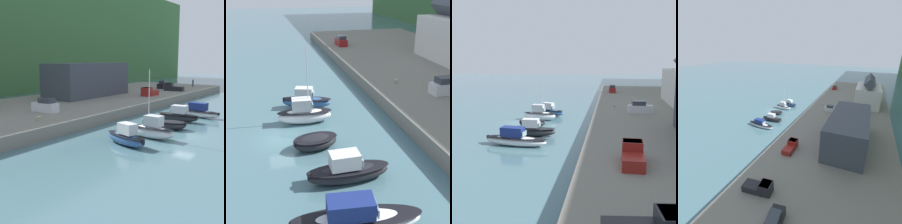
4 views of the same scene
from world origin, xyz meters
TOP-DOWN VIEW (x-y plane):
  - ground_plane at (0.00, 0.00)m, footprint 320.00×320.00m
  - quay_promenade at (0.00, 26.18)m, footprint 116.31×26.70m
  - yacht_club_building at (15.52, 28.82)m, footprint 19.91×8.21m
  - moored_boat_0 at (-7.80, 3.83)m, footprint 3.55×6.36m
  - moored_boat_1 at (-3.33, 2.92)m, footprint 2.37×6.13m
  - moored_boat_2 at (2.59, 3.08)m, footprint 3.20×4.63m
  - moored_boat_3 at (8.34, 4.59)m, footprint 2.11×6.72m
  - moored_boat_4 at (13.60, 3.60)m, footprint 3.09×8.71m
  - parked_car_0 at (40.36, 23.10)m, footprint 4.41×2.38m
  - parked_car_1 at (-4.16, 20.90)m, footprint 2.06×4.30m
  - pickup_truck_0 at (36.20, 18.28)m, footprint 2.48×4.92m
  - pickup_truck_1 at (23.22, 17.90)m, footprint 4.76×2.07m
  - person_on_quay at (50.21, 18.29)m, footprint 0.40×0.40m
  - dog_on_quay at (-9.41, 16.49)m, footprint 0.88×0.45m

SIDE VIEW (x-z plane):
  - ground_plane at x=0.00m, z-range 0.00..0.00m
  - moored_boat_2 at x=2.59m, z-range 0.04..1.32m
  - quay_promenade at x=0.00m, z-range 0.00..1.66m
  - moored_boat_4 at x=13.60m, z-range -0.34..2.12m
  - moored_boat_3 at x=8.34m, z-range -0.35..2.20m
  - moored_boat_0 at x=-7.80m, z-range -0.35..2.26m
  - moored_boat_1 at x=-3.33m, z-range -3.18..5.34m
  - dog_on_quay at x=-9.41m, z-range 1.78..2.45m
  - pickup_truck_0 at x=36.20m, z-range 1.53..3.43m
  - pickup_truck_1 at x=23.22m, z-range 1.53..3.43m
  - parked_car_0 at x=40.36m, z-range 1.49..3.65m
  - parked_car_1 at x=-4.16m, z-range 1.49..3.65m
  - person_on_quay at x=50.21m, z-range 1.69..3.83m
  - yacht_club_building at x=15.52m, z-range 1.66..8.74m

